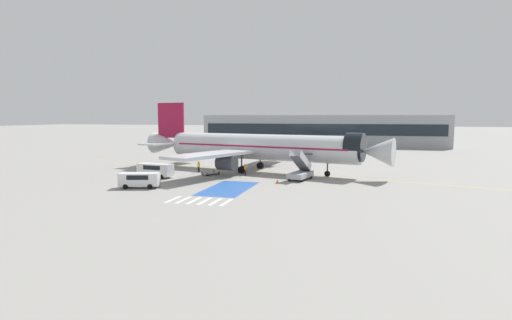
{
  "coord_description": "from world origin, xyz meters",
  "views": [
    {
      "loc": [
        15.93,
        -62.11,
        8.87
      ],
      "look_at": [
        -0.65,
        -0.85,
        1.85
      ],
      "focal_mm": 28.0,
      "sensor_mm": 36.0,
      "label": 1
    }
  ],
  "objects_px": {
    "ground_crew_0": "(199,166)",
    "ground_crew_1": "(245,169)",
    "airliner": "(257,147)",
    "fuel_tanker": "(246,148)",
    "traffic_cone_0": "(277,181)",
    "terminal_building": "(321,130)",
    "traffic_cone_1": "(158,170)",
    "service_van_0": "(155,169)",
    "baggage_cart": "(211,173)",
    "boarding_stairs_forward": "(301,172)",
    "service_van_1": "(139,179)"
  },
  "relations": [
    {
      "from": "airliner",
      "to": "ground_crew_1",
      "type": "height_order",
      "value": "airliner"
    },
    {
      "from": "airliner",
      "to": "boarding_stairs_forward",
      "type": "xyz_separation_m",
      "value": [
        8.12,
        -6.58,
        -2.92
      ]
    },
    {
      "from": "traffic_cone_1",
      "to": "service_van_1",
      "type": "bearing_deg",
      "value": -70.36
    },
    {
      "from": "fuel_tanker",
      "to": "traffic_cone_0",
      "type": "relative_size",
      "value": 20.69
    },
    {
      "from": "fuel_tanker",
      "to": "ground_crew_1",
      "type": "relative_size",
      "value": 6.04
    },
    {
      "from": "service_van_1",
      "to": "ground_crew_1",
      "type": "xyz_separation_m",
      "value": [
        9.63,
        13.45,
        -0.1
      ]
    },
    {
      "from": "service_van_0",
      "to": "ground_crew_0",
      "type": "relative_size",
      "value": 2.94
    },
    {
      "from": "traffic_cone_1",
      "to": "boarding_stairs_forward",
      "type": "bearing_deg",
      "value": -4.15
    },
    {
      "from": "service_van_0",
      "to": "service_van_1",
      "type": "bearing_deg",
      "value": -157.41
    },
    {
      "from": "boarding_stairs_forward",
      "to": "traffic_cone_1",
      "type": "relative_size",
      "value": 9.19
    },
    {
      "from": "ground_crew_1",
      "to": "traffic_cone_1",
      "type": "xyz_separation_m",
      "value": [
        -14.38,
        -0.15,
        -0.74
      ]
    },
    {
      "from": "fuel_tanker",
      "to": "traffic_cone_0",
      "type": "xyz_separation_m",
      "value": [
        14.35,
        -33.88,
        -1.45
      ]
    },
    {
      "from": "service_van_0",
      "to": "traffic_cone_1",
      "type": "relative_size",
      "value": 8.96
    },
    {
      "from": "ground_crew_1",
      "to": "terminal_building",
      "type": "xyz_separation_m",
      "value": [
        4.44,
        65.4,
        3.51
      ]
    },
    {
      "from": "service_van_1",
      "to": "terminal_building",
      "type": "height_order",
      "value": "terminal_building"
    },
    {
      "from": "service_van_1",
      "to": "ground_crew_1",
      "type": "bearing_deg",
      "value": 128.01
    },
    {
      "from": "service_van_1",
      "to": "ground_crew_0",
      "type": "distance_m",
      "value": 14.83
    },
    {
      "from": "fuel_tanker",
      "to": "ground_crew_0",
      "type": "relative_size",
      "value": 5.92
    },
    {
      "from": "traffic_cone_0",
      "to": "traffic_cone_1",
      "type": "height_order",
      "value": "traffic_cone_1"
    },
    {
      "from": "airliner",
      "to": "traffic_cone_0",
      "type": "height_order",
      "value": "airliner"
    },
    {
      "from": "ground_crew_0",
      "to": "traffic_cone_1",
      "type": "bearing_deg",
      "value": 123.05
    },
    {
      "from": "traffic_cone_0",
      "to": "service_van_0",
      "type": "bearing_deg",
      "value": 178.96
    },
    {
      "from": "ground_crew_0",
      "to": "fuel_tanker",
      "type": "bearing_deg",
      "value": 20.29
    },
    {
      "from": "service_van_1",
      "to": "baggage_cart",
      "type": "xyz_separation_m",
      "value": [
        4.37,
        12.69,
        -0.88
      ]
    },
    {
      "from": "ground_crew_0",
      "to": "airliner",
      "type": "bearing_deg",
      "value": -48.04
    },
    {
      "from": "ground_crew_0",
      "to": "ground_crew_1",
      "type": "distance_m",
      "value": 8.19
    },
    {
      "from": "airliner",
      "to": "boarding_stairs_forward",
      "type": "height_order",
      "value": "airliner"
    },
    {
      "from": "boarding_stairs_forward",
      "to": "terminal_building",
      "type": "relative_size",
      "value": 0.08
    },
    {
      "from": "baggage_cart",
      "to": "ground_crew_0",
      "type": "height_order",
      "value": "ground_crew_0"
    },
    {
      "from": "airliner",
      "to": "traffic_cone_1",
      "type": "relative_size",
      "value": 70.27
    },
    {
      "from": "ground_crew_0",
      "to": "terminal_building",
      "type": "distance_m",
      "value": 65.4
    },
    {
      "from": "traffic_cone_1",
      "to": "terminal_building",
      "type": "xyz_separation_m",
      "value": [
        18.81,
        65.55,
        4.25
      ]
    },
    {
      "from": "ground_crew_0",
      "to": "terminal_building",
      "type": "height_order",
      "value": "terminal_building"
    },
    {
      "from": "service_van_0",
      "to": "traffic_cone_1",
      "type": "bearing_deg",
      "value": 31.18
    },
    {
      "from": "traffic_cone_0",
      "to": "terminal_building",
      "type": "relative_size",
      "value": 0.01
    },
    {
      "from": "fuel_tanker",
      "to": "service_van_1",
      "type": "xyz_separation_m",
      "value": [
        -1.41,
        -41.58,
        -0.58
      ]
    },
    {
      "from": "service_van_0",
      "to": "terminal_building",
      "type": "xyz_separation_m",
      "value": [
        16.39,
        70.82,
        3.33
      ]
    },
    {
      "from": "ground_crew_0",
      "to": "traffic_cone_0",
      "type": "distance_m",
      "value": 15.89
    },
    {
      "from": "boarding_stairs_forward",
      "to": "fuel_tanker",
      "type": "relative_size",
      "value": 0.51
    },
    {
      "from": "baggage_cart",
      "to": "traffic_cone_0",
      "type": "bearing_deg",
      "value": 7.89
    },
    {
      "from": "baggage_cart",
      "to": "terminal_building",
      "type": "distance_m",
      "value": 67.0
    },
    {
      "from": "traffic_cone_0",
      "to": "terminal_building",
      "type": "distance_m",
      "value": 71.3
    },
    {
      "from": "service_van_0",
      "to": "baggage_cart",
      "type": "xyz_separation_m",
      "value": [
        6.69,
        4.66,
        -0.96
      ]
    },
    {
      "from": "ground_crew_0",
      "to": "traffic_cone_0",
      "type": "relative_size",
      "value": 3.49
    },
    {
      "from": "fuel_tanker",
      "to": "terminal_building",
      "type": "xyz_separation_m",
      "value": [
        12.66,
        37.26,
        2.83
      ]
    },
    {
      "from": "airliner",
      "to": "traffic_cone_1",
      "type": "height_order",
      "value": "airliner"
    },
    {
      "from": "boarding_stairs_forward",
      "to": "traffic_cone_0",
      "type": "distance_m",
      "value": 4.71
    },
    {
      "from": "airliner",
      "to": "traffic_cone_1",
      "type": "bearing_deg",
      "value": -58.7
    },
    {
      "from": "boarding_stairs_forward",
      "to": "fuel_tanker",
      "type": "bearing_deg",
      "value": 132.34
    },
    {
      "from": "airliner",
      "to": "fuel_tanker",
      "type": "bearing_deg",
      "value": -146.57
    }
  ]
}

